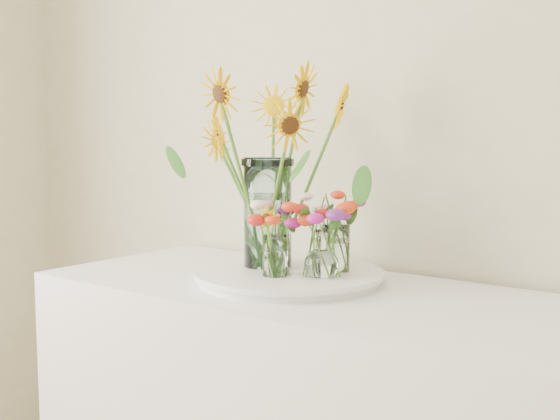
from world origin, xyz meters
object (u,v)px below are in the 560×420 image
object	(u,v)px
tray	(289,277)
small_vase_c	(336,249)
mason_jar	(268,213)
small_vase_a	(275,256)
small_vase_b	(321,254)

from	to	relation	value
tray	small_vase_c	bearing A→B (deg)	36.89
mason_jar	small_vase_c	distance (m)	0.20
tray	mason_jar	world-z (taller)	mason_jar
mason_jar	small_vase_a	world-z (taller)	mason_jar
small_vase_b	small_vase_c	distance (m)	0.08
small_vase_b	small_vase_c	size ratio (longest dim) A/B	0.98
tray	small_vase_a	size ratio (longest dim) A/B	4.27
mason_jar	small_vase_b	bearing A→B (deg)	-8.57
mason_jar	small_vase_a	size ratio (longest dim) A/B	2.70
small_vase_c	small_vase_a	bearing A→B (deg)	-119.88
tray	small_vase_a	bearing A→B (deg)	-81.15
mason_jar	small_vase_b	world-z (taller)	mason_jar
tray	small_vase_c	size ratio (longest dim) A/B	3.72
small_vase_a	small_vase_b	xyz separation A→B (m)	(0.10, 0.06, 0.01)
mason_jar	small_vase_c	world-z (taller)	mason_jar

